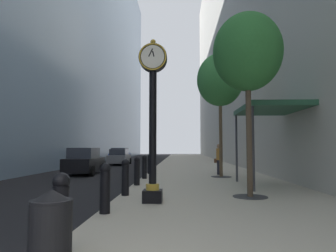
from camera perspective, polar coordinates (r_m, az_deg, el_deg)
name	(u,v)px	position (r m, az deg, el deg)	size (l,w,h in m)	color
ground_plane	(159,166)	(29.26, -1.79, -7.47)	(110.00, 110.00, 0.00)	black
sidewalk_right	(194,163)	(32.21, 4.86, -7.03)	(7.01, 80.00, 0.14)	#BCB29E
building_block_left	(55,7)	(38.34, -20.55, 20.26)	(9.00, 80.00, 34.75)	#758EA8
building_block_right	(267,6)	(36.86, 18.08, 20.68)	(9.00, 80.00, 34.09)	#B7B2A8
street_clock	(153,111)	(8.92, -2.88, 2.83)	(0.84, 0.55, 4.81)	black
bollard_nearest	(60,211)	(4.99, -19.61, -14.77)	(0.26, 0.26, 1.19)	black
bollard_second	(105,187)	(7.57, -11.77, -11.19)	(0.26, 0.26, 1.19)	black
bollard_third	(125,176)	(10.24, -8.03, -9.37)	(0.26, 0.26, 1.19)	black
bollard_fourth	(137,170)	(12.94, -5.87, -8.28)	(0.26, 0.26, 1.19)	black
bollard_fifth	(144,166)	(15.65, -4.45, -7.57)	(0.26, 0.26, 1.19)	black
bollard_sixth	(150,163)	(18.37, -3.46, -7.06)	(0.26, 0.26, 1.19)	black
street_tree_near	(247,53)	(10.59, 14.72, 13.16)	(2.26, 2.26, 6.02)	#333335
street_tree_mid_near	(220,80)	(17.13, 9.77, 8.47)	(2.54, 2.54, 6.78)	#333335
trash_bin	(50,231)	(4.22, -21.25, -17.94)	(0.53, 0.53, 1.05)	black
pedestrian_walking	(219,158)	(18.12, 9.57, -6.00)	(0.52, 0.45, 1.80)	#23232D
storefront_awning	(269,110)	(13.36, 18.50, 2.87)	(2.40, 3.60, 3.30)	#235138
car_black_near	(85,162)	(20.35, -15.45, -6.47)	(2.03, 4.24, 1.71)	black
car_grey_mid	(119,157)	(30.95, -9.14, -5.81)	(2.09, 4.57, 1.58)	slate
car_blue_far	(120,155)	(36.43, -9.00, -5.47)	(2.12, 4.32, 1.70)	navy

